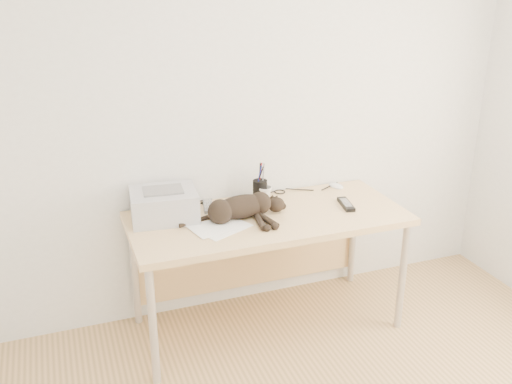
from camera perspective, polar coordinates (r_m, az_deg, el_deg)
name	(u,v)px	position (r m, az deg, el deg)	size (l,w,h in m)	color
wall_back	(247,107)	(3.44, -0.90, 8.51)	(3.50, 3.50, 0.00)	white
desk	(263,230)	(3.42, 0.68, -3.84)	(1.60, 0.70, 0.74)	#E6BB86
printer	(164,204)	(3.27, -9.21, -1.21)	(0.40, 0.35, 0.18)	#ADADB2
papers	(220,227)	(3.14, -3.65, -3.53)	(0.36, 0.30, 0.01)	white
cat	(239,209)	(3.22, -1.70, -1.68)	(0.64, 0.30, 0.14)	black
mug	(265,193)	(3.50, 0.86, -0.12)	(0.09, 0.09, 0.08)	silver
pen_cup	(260,189)	(3.51, 0.40, 0.28)	(0.09, 0.09, 0.23)	black
remote_grey	(208,206)	(3.41, -4.82, -1.40)	(0.05, 0.19, 0.02)	slate
remote_black	(346,204)	(3.46, 8.98, -1.23)	(0.05, 0.20, 0.02)	black
mouse	(336,184)	(3.76, 8.02, 0.77)	(0.07, 0.11, 0.04)	white
cable_tangle	(250,196)	(3.56, -0.58, -0.38)	(1.36, 0.07, 0.01)	black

